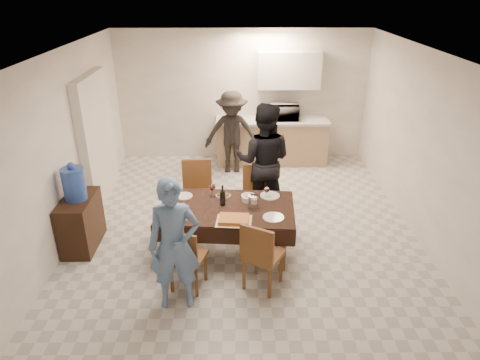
# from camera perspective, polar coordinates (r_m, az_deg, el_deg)

# --- Properties ---
(floor) EXTENTS (5.00, 6.00, 0.02)m
(floor) POSITION_cam_1_polar(r_m,az_deg,el_deg) (6.48, 0.61, -6.78)
(floor) COLOR beige
(floor) RESTS_ON ground
(ceiling) EXTENTS (5.00, 6.00, 0.02)m
(ceiling) POSITION_cam_1_polar(r_m,az_deg,el_deg) (5.56, 0.73, 16.60)
(ceiling) COLOR white
(ceiling) RESTS_ON wall_back
(wall_back) EXTENTS (5.00, 0.02, 2.60)m
(wall_back) POSITION_cam_1_polar(r_m,az_deg,el_deg) (8.76, 0.25, 11.13)
(wall_back) COLOR silver
(wall_back) RESTS_ON floor
(wall_front) EXTENTS (5.00, 0.02, 2.60)m
(wall_front) POSITION_cam_1_polar(r_m,az_deg,el_deg) (3.28, 1.78, -15.33)
(wall_front) COLOR silver
(wall_front) RESTS_ON floor
(wall_left) EXTENTS (0.02, 6.00, 2.60)m
(wall_left) POSITION_cam_1_polar(r_m,az_deg,el_deg) (6.35, -22.55, 3.61)
(wall_left) COLOR silver
(wall_left) RESTS_ON floor
(wall_right) EXTENTS (0.02, 6.00, 2.60)m
(wall_right) POSITION_cam_1_polar(r_m,az_deg,el_deg) (6.45, 23.52, 3.75)
(wall_right) COLOR silver
(wall_right) RESTS_ON floor
(stub_partition) EXTENTS (0.15, 1.40, 2.10)m
(stub_partition) POSITION_cam_1_polar(r_m,az_deg,el_deg) (7.47, -18.54, 5.28)
(stub_partition) COLOR beige
(stub_partition) RESTS_ON floor
(kitchen_base_cabinet) EXTENTS (2.20, 0.60, 0.86)m
(kitchen_base_cabinet) POSITION_cam_1_polar(r_m,az_deg,el_deg) (8.74, 4.22, 5.05)
(kitchen_base_cabinet) COLOR tan
(kitchen_base_cabinet) RESTS_ON floor
(kitchen_worktop) EXTENTS (2.24, 0.64, 0.05)m
(kitchen_worktop) POSITION_cam_1_polar(r_m,az_deg,el_deg) (8.59, 4.32, 7.90)
(kitchen_worktop) COLOR #B1B1AC
(kitchen_worktop) RESTS_ON kitchen_base_cabinet
(upper_cabinet) EXTENTS (1.20, 0.34, 0.70)m
(upper_cabinet) POSITION_cam_1_polar(r_m,az_deg,el_deg) (8.52, 6.54, 14.37)
(upper_cabinet) COLOR silver
(upper_cabinet) RESTS_ON wall_back
(dining_table) EXTENTS (1.84, 1.16, 0.69)m
(dining_table) POSITION_cam_1_polar(r_m,az_deg,el_deg) (5.70, -1.81, -3.87)
(dining_table) COLOR black
(dining_table) RESTS_ON floor
(chair_near_left) EXTENTS (0.48, 0.49, 0.46)m
(chair_near_left) POSITION_cam_1_polar(r_m,az_deg,el_deg) (5.10, -7.10, -9.76)
(chair_near_left) COLOR brown
(chair_near_left) RESTS_ON floor
(chair_near_right) EXTENTS (0.57, 0.59, 0.50)m
(chair_near_right) POSITION_cam_1_polar(r_m,az_deg,el_deg) (5.05, 3.20, -9.43)
(chair_near_right) COLOR brown
(chair_near_right) RESTS_ON floor
(chair_far_left) EXTENTS (0.48, 0.48, 0.53)m
(chair_far_left) POSITION_cam_1_polar(r_m,az_deg,el_deg) (6.34, -5.77, -1.46)
(chair_far_left) COLOR brown
(chair_far_left) RESTS_ON floor
(chair_far_right) EXTENTS (0.44, 0.44, 0.49)m
(chair_far_right) POSITION_cam_1_polar(r_m,az_deg,el_deg) (6.35, 2.38, -1.79)
(chair_far_right) COLOR brown
(chair_far_right) RESTS_ON floor
(console) EXTENTS (0.40, 0.80, 0.74)m
(console) POSITION_cam_1_polar(r_m,az_deg,el_deg) (6.35, -20.43, -5.33)
(console) COLOR #301D10
(console) RESTS_ON floor
(water_jug) EXTENTS (0.30, 0.30, 0.45)m
(water_jug) POSITION_cam_1_polar(r_m,az_deg,el_deg) (6.09, -21.26, -0.48)
(water_jug) COLOR blue
(water_jug) RESTS_ON console
(wine_bottle) EXTENTS (0.07, 0.07, 0.29)m
(wine_bottle) POSITION_cam_1_polar(r_m,az_deg,el_deg) (5.67, -2.33, -2.06)
(wine_bottle) COLOR black
(wine_bottle) RESTS_ON dining_table
(water_pitcher) EXTENTS (0.12, 0.12, 0.19)m
(water_pitcher) POSITION_cam_1_polar(r_m,az_deg,el_deg) (5.60, 1.75, -2.96)
(water_pitcher) COLOR white
(water_pitcher) RESTS_ON dining_table
(savoury_tart) EXTENTS (0.46, 0.36, 0.05)m
(savoury_tart) POSITION_cam_1_polar(r_m,az_deg,el_deg) (5.34, -0.82, -5.29)
(savoury_tart) COLOR #BF7838
(savoury_tart) RESTS_ON dining_table
(salad_bowl) EXTENTS (0.20, 0.20, 0.08)m
(salad_bowl) POSITION_cam_1_polar(r_m,az_deg,el_deg) (5.83, 1.16, -2.39)
(salad_bowl) COLOR silver
(salad_bowl) RESTS_ON dining_table
(mushroom_dish) EXTENTS (0.19, 0.19, 0.03)m
(mushroom_dish) POSITION_cam_1_polar(r_m,az_deg,el_deg) (5.93, -2.25, -2.14)
(mushroom_dish) COLOR silver
(mushroom_dish) RESTS_ON dining_table
(wine_glass_a) EXTENTS (0.09, 0.09, 0.20)m
(wine_glass_a) POSITION_cam_1_polar(r_m,az_deg,el_deg) (5.46, -7.67, -3.93)
(wine_glass_a) COLOR white
(wine_glass_a) RESTS_ON dining_table
(wine_glass_b) EXTENTS (0.08, 0.08, 0.17)m
(wine_glass_b) POSITION_cam_1_polar(r_m,az_deg,el_deg) (5.88, 3.58, -1.66)
(wine_glass_b) COLOR white
(wine_glass_b) RESTS_ON dining_table
(wine_glass_c) EXTENTS (0.09, 0.09, 0.20)m
(wine_glass_c) POSITION_cam_1_polar(r_m,az_deg,el_deg) (5.92, -3.71, -1.36)
(wine_glass_c) COLOR white
(wine_glass_c) RESTS_ON dining_table
(plate_near_left) EXTENTS (0.24, 0.24, 0.01)m
(plate_near_left) POSITION_cam_1_polar(r_m,az_deg,el_deg) (5.47, -8.20, -5.04)
(plate_near_left) COLOR silver
(plate_near_left) RESTS_ON dining_table
(plate_near_right) EXTENTS (0.27, 0.27, 0.02)m
(plate_near_right) POSITION_cam_1_polar(r_m,az_deg,el_deg) (5.44, 4.47, -5.00)
(plate_near_right) COLOR silver
(plate_near_right) RESTS_ON dining_table
(plate_far_left) EXTENTS (0.25, 0.25, 0.01)m
(plate_far_left) POSITION_cam_1_polar(r_m,az_deg,el_deg) (5.99, -7.51, -2.15)
(plate_far_left) COLOR silver
(plate_far_left) RESTS_ON dining_table
(plate_far_right) EXTENTS (0.27, 0.27, 0.02)m
(plate_far_right) POSITION_cam_1_polar(r_m,az_deg,el_deg) (5.97, 4.01, -2.10)
(plate_far_right) COLOR silver
(plate_far_right) RESTS_ON dining_table
(microwave) EXTENTS (0.55, 0.37, 0.30)m
(microwave) POSITION_cam_1_polar(r_m,az_deg,el_deg) (8.56, 5.94, 9.02)
(microwave) COLOR silver
(microwave) RESTS_ON kitchen_worktop
(person_near) EXTENTS (0.61, 0.44, 1.58)m
(person_near) POSITION_cam_1_polar(r_m,az_deg,el_deg) (4.79, -8.74, -8.62)
(person_near) COLOR #597AA8
(person_near) RESTS_ON floor
(person_far) EXTENTS (1.00, 0.85, 1.82)m
(person_far) POSITION_cam_1_polar(r_m,az_deg,el_deg) (6.55, 3.15, 2.54)
(person_far) COLOR black
(person_far) RESTS_ON floor
(person_kitchen) EXTENTS (1.03, 0.59, 1.59)m
(person_kitchen) POSITION_cam_1_polar(r_m,az_deg,el_deg) (8.16, -1.09, 6.36)
(person_kitchen) COLOR black
(person_kitchen) RESTS_ON floor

